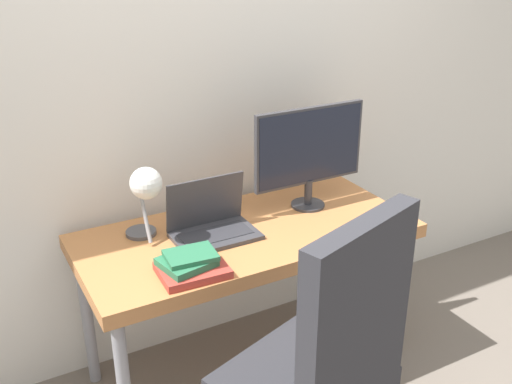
% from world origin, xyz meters
% --- Properties ---
extents(wall_back, '(8.00, 0.05, 2.60)m').
position_xyz_m(wall_back, '(0.00, 0.72, 1.30)').
color(wall_back, silver).
rests_on(wall_back, ground_plane).
extents(desk, '(1.41, 0.66, 0.73)m').
position_xyz_m(desk, '(0.00, 0.33, 0.66)').
color(desk, '#B77542').
rests_on(desk, ground_plane).
extents(laptop, '(0.34, 0.22, 0.24)m').
position_xyz_m(laptop, '(-0.15, 0.36, 0.78)').
color(laptop, '#38383D').
rests_on(laptop, desk).
extents(monitor, '(0.54, 0.15, 0.46)m').
position_xyz_m(monitor, '(0.36, 0.41, 1.00)').
color(monitor, '#333338').
rests_on(monitor, desk).
extents(desk_lamp, '(0.13, 0.25, 0.34)m').
position_xyz_m(desk_lamp, '(-0.40, 0.40, 0.97)').
color(desk_lamp, '#4C4C51').
rests_on(desk_lamp, desk).
extents(office_chair, '(0.62, 0.60, 1.16)m').
position_xyz_m(office_chair, '(-0.12, -0.44, 0.64)').
color(office_chair, black).
rests_on(office_chair, ground_plane).
extents(book_stack, '(0.26, 0.22, 0.08)m').
position_xyz_m(book_stack, '(-0.34, 0.12, 0.76)').
color(book_stack, '#B2382D').
rests_on(book_stack, desk).
extents(tv_remote, '(0.10, 0.17, 0.02)m').
position_xyz_m(tv_remote, '(-0.35, 0.17, 0.74)').
color(tv_remote, black).
rests_on(tv_remote, desk).
extents(media_remote, '(0.06, 0.16, 0.02)m').
position_xyz_m(media_remote, '(-0.26, 0.10, 0.74)').
color(media_remote, '#4C4C51').
rests_on(media_remote, desk).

